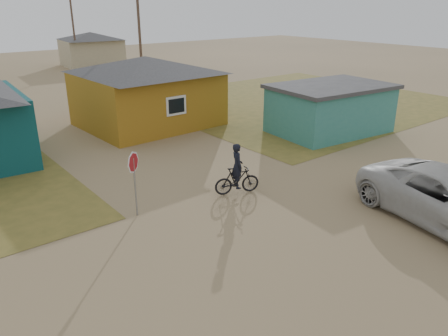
% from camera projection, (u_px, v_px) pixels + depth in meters
% --- Properties ---
extents(ground, '(120.00, 120.00, 0.00)m').
position_uv_depth(ground, '(298.00, 228.00, 13.87)').
color(ground, '#957B56').
extents(grass_ne, '(20.00, 18.00, 0.00)m').
position_uv_depth(grass_ne, '(296.00, 101.00, 31.50)').
color(grass_ne, olive).
rests_on(grass_ne, ground).
extents(house_yellow, '(7.72, 6.76, 3.90)m').
position_uv_depth(house_yellow, '(147.00, 90.00, 24.84)').
color(house_yellow, '#9C6B18').
rests_on(house_yellow, ground).
extents(shed_turquoise, '(6.71, 4.93, 2.60)m').
position_uv_depth(shed_turquoise, '(330.00, 108.00, 23.67)').
color(shed_turquoise, '#3B8276').
rests_on(shed_turquoise, ground).
extents(house_beige_east, '(6.95, 6.05, 3.60)m').
position_uv_depth(house_beige_east, '(92.00, 48.00, 48.27)').
color(house_beige_east, tan).
rests_on(house_beige_east, ground).
extents(utility_pole_near, '(1.40, 0.20, 8.00)m').
position_uv_depth(utility_pole_near, '(140.00, 39.00, 32.25)').
color(utility_pole_near, brown).
rests_on(utility_pole_near, ground).
extents(utility_pole_far, '(1.40, 0.20, 8.00)m').
position_uv_depth(utility_pole_far, '(73.00, 28.00, 44.54)').
color(utility_pole_far, brown).
rests_on(utility_pole_far, ground).
extents(stop_sign, '(0.73, 0.22, 2.27)m').
position_uv_depth(stop_sign, '(134.00, 169.00, 14.12)').
color(stop_sign, gray).
rests_on(stop_sign, ground).
extents(cyclist, '(1.79, 1.07, 1.95)m').
position_uv_depth(cyclist, '(237.00, 176.00, 16.14)').
color(cyclist, black).
rests_on(cyclist, ground).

